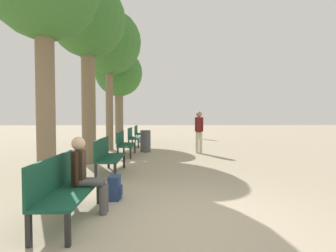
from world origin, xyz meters
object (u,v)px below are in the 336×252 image
at_px(bench_row_0, 63,186).
at_px(bench_row_4, 138,132).
at_px(bench_row_1, 107,154).
at_px(person_seated, 86,172).
at_px(pedestrian_near, 198,125).
at_px(tree_row_3, 119,74).
at_px(tree_row_1, 88,23).
at_px(bench_row_3, 133,136).
at_px(backpack, 115,188).
at_px(pedestrian_mid, 199,129).
at_px(bench_row_2, 124,142).
at_px(trash_bin, 145,141).
at_px(tree_row_2, 109,43).

height_order(bench_row_0, bench_row_4, same).
bearing_deg(bench_row_1, person_seated, -84.99).
distance_m(bench_row_4, pedestrian_near, 4.19).
bearing_deg(tree_row_3, person_seated, -83.72).
distance_m(person_seated, pedestrian_near, 14.04).
height_order(tree_row_1, pedestrian_near, tree_row_1).
bearing_deg(tree_row_1, bench_row_3, 78.92).
relative_size(backpack, pedestrian_mid, 0.25).
distance_m(bench_row_2, person_seated, 5.96).
bearing_deg(bench_row_2, pedestrian_near, 62.47).
bearing_deg(trash_bin, bench_row_3, 110.29).
distance_m(bench_row_0, pedestrian_near, 14.40).
xyz_separation_m(bench_row_2, backpack, (0.58, -5.28, -0.31)).
bearing_deg(pedestrian_mid, bench_row_1, -128.38).
xyz_separation_m(person_seated, pedestrian_near, (3.71, 13.54, 0.29)).
distance_m(tree_row_2, trash_bin, 4.71).
distance_m(bench_row_1, person_seated, 2.84).
bearing_deg(tree_row_3, bench_row_4, 61.32).
height_order(bench_row_4, tree_row_1, tree_row_1).
bearing_deg(bench_row_3, tree_row_2, -125.89).
distance_m(bench_row_3, pedestrian_mid, 3.92).
bearing_deg(bench_row_0, bench_row_4, 90.00).
distance_m(tree_row_1, backpack, 5.87).
distance_m(bench_row_3, tree_row_1, 6.18).
height_order(bench_row_0, tree_row_2, tree_row_2).
xyz_separation_m(tree_row_2, backpack, (1.49, -7.15, -4.58)).
distance_m(bench_row_0, bench_row_2, 6.26).
xyz_separation_m(bench_row_4, tree_row_3, (-0.91, -1.67, 3.31)).
height_order(bench_row_2, pedestrian_mid, pedestrian_mid).
bearing_deg(tree_row_1, pedestrian_near, 61.90).
bearing_deg(pedestrian_mid, trash_bin, 168.76).
xyz_separation_m(bench_row_3, person_seated, (0.25, -9.09, 0.13)).
bearing_deg(bench_row_0, tree_row_3, 94.81).
bearing_deg(bench_row_1, pedestrian_near, 69.75).
distance_m(bench_row_3, backpack, 8.44).
relative_size(tree_row_2, person_seated, 5.19).
relative_size(person_seated, trash_bin, 1.31).
xyz_separation_m(bench_row_2, person_seated, (0.25, -5.95, 0.13)).
bearing_deg(bench_row_0, tree_row_2, 96.41).
bearing_deg(pedestrian_mid, bench_row_2, -167.94).
relative_size(bench_row_0, tree_row_2, 0.25).
bearing_deg(bench_row_3, tree_row_1, -101.08).
xyz_separation_m(bench_row_2, bench_row_3, (0.00, 3.13, 0.00)).
bearing_deg(tree_row_2, bench_row_1, -79.65).
xyz_separation_m(bench_row_0, person_seated, (0.25, 0.31, 0.13)).
bearing_deg(tree_row_1, tree_row_2, 90.00).
distance_m(bench_row_0, tree_row_3, 11.39).
relative_size(person_seated, pedestrian_mid, 0.70).
bearing_deg(tree_row_2, bench_row_0, -83.59).
height_order(bench_row_0, trash_bin, bench_row_0).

